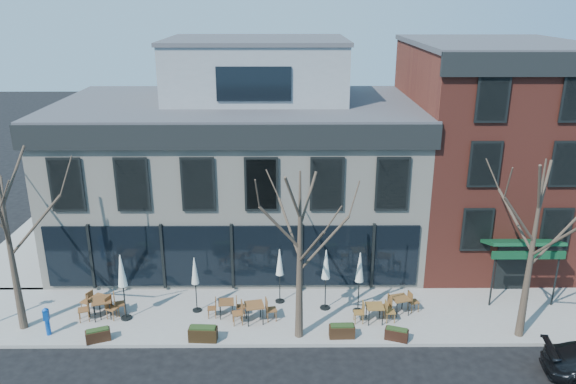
{
  "coord_description": "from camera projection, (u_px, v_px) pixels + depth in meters",
  "views": [
    {
      "loc": [
        2.42,
        -23.58,
        13.21
      ],
      "look_at": [
        2.59,
        2.0,
        4.31
      ],
      "focal_mm": 35.0,
      "sensor_mm": 36.0,
      "label": 1
    }
  ],
  "objects": [
    {
      "name": "red_brick_building",
      "position": [
        485.0,
        149.0,
        29.54
      ],
      "size": [
        8.2,
        11.78,
        11.18
      ],
      "color": "maroon",
      "rests_on": "ground"
    },
    {
      "name": "umbrella_3",
      "position": [
        326.0,
        268.0,
        24.25
      ],
      "size": [
        0.46,
        0.46,
        2.84
      ],
      "color": "black",
      "rests_on": "sidewalk_front"
    },
    {
      "name": "sidewalk_front",
      "position": [
        304.0,
        314.0,
        24.56
      ],
      "size": [
        33.5,
        4.7,
        0.15
      ],
      "primitive_type": "cube",
      "color": "gray",
      "rests_on": "ground"
    },
    {
      "name": "tree_mid",
      "position": [
        300.0,
        255.0,
        21.69
      ],
      "size": [
        3.5,
        3.55,
        7.04
      ],
      "color": "#382B21",
      "rests_on": "sidewalk_front"
    },
    {
      "name": "cafe_set_4",
      "position": [
        374.0,
        312.0,
        23.71
      ],
      "size": [
        1.82,
        0.75,
        0.95
      ],
      "color": "brown",
      "rests_on": "sidewalk_front"
    },
    {
      "name": "sidewalk_side",
      "position": [
        47.0,
        239.0,
        32.17
      ],
      "size": [
        4.5,
        12.0,
        0.15
      ],
      "primitive_type": "cube",
      "color": "gray",
      "rests_on": "ground"
    },
    {
      "name": "cafe_set_2",
      "position": [
        226.0,
        307.0,
        24.15
      ],
      "size": [
        1.68,
        0.73,
        0.87
      ],
      "color": "brown",
      "rests_on": "sidewalk_front"
    },
    {
      "name": "ground",
      "position": [
        234.0,
        292.0,
        26.6
      ],
      "size": [
        120.0,
        120.0,
        0.0
      ],
      "primitive_type": "plane",
      "color": "black",
      "rests_on": "ground"
    },
    {
      "name": "umbrella_2",
      "position": [
        280.0,
        265.0,
        24.84
      ],
      "size": [
        0.42,
        0.42,
        2.6
      ],
      "color": "black",
      "rests_on": "sidewalk_front"
    },
    {
      "name": "tree_right",
      "position": [
        532.0,
        249.0,
        21.67
      ],
      "size": [
        3.72,
        3.77,
        7.48
      ],
      "color": "#382B21",
      "rests_on": "sidewalk_front"
    },
    {
      "name": "planter_1",
      "position": [
        203.0,
        334.0,
        22.47
      ],
      "size": [
        1.16,
        0.52,
        0.64
      ],
      "color": "black",
      "rests_on": "sidewalk_front"
    },
    {
      "name": "corner_building",
      "position": [
        240.0,
        166.0,
        29.83
      ],
      "size": [
        18.39,
        10.39,
        11.1
      ],
      "color": "beige",
      "rests_on": "ground"
    },
    {
      "name": "cafe_set_5",
      "position": [
        400.0,
        303.0,
        24.34
      ],
      "size": [
        1.86,
        0.96,
        0.95
      ],
      "color": "brown",
      "rests_on": "sidewalk_front"
    },
    {
      "name": "umbrella_1",
      "position": [
        195.0,
        274.0,
        24.11
      ],
      "size": [
        0.41,
        0.41,
        2.57
      ],
      "color": "black",
      "rests_on": "sidewalk_front"
    },
    {
      "name": "planter_0",
      "position": [
        98.0,
        335.0,
        22.46
      ],
      "size": [
        1.03,
        0.7,
        0.53
      ],
      "color": "black",
      "rests_on": "sidewalk_front"
    },
    {
      "name": "cafe_set_0",
      "position": [
        102.0,
        306.0,
        24.03
      ],
      "size": [
        2.05,
        1.12,
        1.05
      ],
      "color": "brown",
      "rests_on": "sidewalk_front"
    },
    {
      "name": "planter_3",
      "position": [
        397.0,
        334.0,
        22.54
      ],
      "size": [
        0.99,
        0.66,
        0.52
      ],
      "color": "black",
      "rests_on": "sidewalk_front"
    },
    {
      "name": "umbrella_4",
      "position": [
        360.0,
        271.0,
        23.99
      ],
      "size": [
        0.45,
        0.45,
        2.84
      ],
      "color": "black",
      "rests_on": "sidewalk_front"
    },
    {
      "name": "cafe_set_3",
      "position": [
        254.0,
        311.0,
        23.7
      ],
      "size": [
        1.99,
        0.92,
        1.02
      ],
      "color": "brown",
      "rests_on": "sidewalk_front"
    },
    {
      "name": "umbrella_0",
      "position": [
        122.0,
        274.0,
        23.41
      ],
      "size": [
        0.48,
        0.48,
        3.02
      ],
      "color": "black",
      "rests_on": "sidewalk_front"
    },
    {
      "name": "planter_2",
      "position": [
        342.0,
        331.0,
        22.7
      ],
      "size": [
        1.04,
        0.44,
        0.58
      ],
      "color": "black",
      "rests_on": "sidewalk_front"
    },
    {
      "name": "cafe_set_1",
      "position": [
        99.0,
        304.0,
        24.23
      ],
      "size": [
        1.92,
        1.22,
        1.0
      ],
      "color": "brown",
      "rests_on": "sidewalk_front"
    },
    {
      "name": "call_box",
      "position": [
        47.0,
        320.0,
        22.75
      ],
      "size": [
        0.25,
        0.25,
        1.27
      ],
      "color": "#0C409C",
      "rests_on": "sidewalk_front"
    },
    {
      "name": "tree_corner",
      "position": [
        8.0,
        238.0,
        22.12
      ],
      "size": [
        3.93,
        3.98,
        7.92
      ],
      "color": "#382B21",
      "rests_on": "sidewalk_front"
    }
  ]
}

